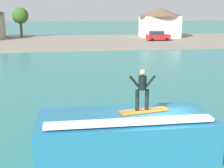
# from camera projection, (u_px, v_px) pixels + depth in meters

# --- Properties ---
(ground_plane) EXTENTS (260.00, 260.00, 0.00)m
(ground_plane) POSITION_uv_depth(u_px,v_px,m) (158.00, 159.00, 12.52)
(ground_plane) COLOR #2D7773
(wave_crest) EXTENTS (7.13, 3.10, 1.89)m
(wave_crest) POSITION_uv_depth(u_px,v_px,m) (125.00, 135.00, 12.72)
(wave_crest) COLOR teal
(wave_crest) RESTS_ON ground_plane
(surfboard) EXTENTS (2.05, 0.81, 0.06)m
(surfboard) POSITION_uv_depth(u_px,v_px,m) (144.00, 111.00, 12.51)
(surfboard) COLOR orange
(surfboard) RESTS_ON wave_crest
(surfer) EXTENTS (1.09, 0.32, 1.68)m
(surfer) POSITION_uv_depth(u_px,v_px,m) (142.00, 87.00, 12.30)
(surfer) COLOR black
(surfer) RESTS_ON surfboard
(shoreline_bank) EXTENTS (120.00, 25.26, 0.11)m
(shoreline_bank) POSITION_uv_depth(u_px,v_px,m) (87.00, 41.00, 55.67)
(shoreline_bank) COLOR gray
(shoreline_bank) RESTS_ON ground_plane
(car_far_shore) EXTENTS (4.16, 2.27, 1.86)m
(car_far_shore) POSITION_uv_depth(u_px,v_px,m) (158.00, 36.00, 56.13)
(car_far_shore) COLOR red
(car_far_shore) RESTS_ON ground_plane
(house_gabled_white) EXTENTS (8.70, 8.70, 6.03)m
(house_gabled_white) POSITION_uv_depth(u_px,v_px,m) (159.00, 21.00, 62.30)
(house_gabled_white) COLOR silver
(house_gabled_white) RESTS_ON ground_plane
(tree_tall_bare) EXTENTS (3.20, 3.20, 6.00)m
(tree_tall_bare) POSITION_uv_depth(u_px,v_px,m) (20.00, 16.00, 61.38)
(tree_tall_bare) COLOR brown
(tree_tall_bare) RESTS_ON ground_plane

